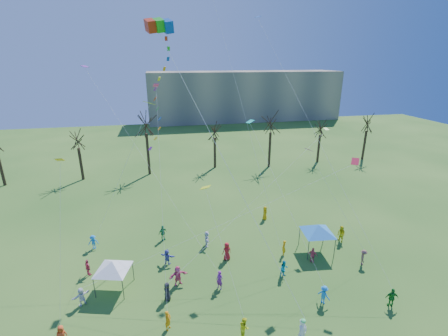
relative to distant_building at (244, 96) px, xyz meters
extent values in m
plane|color=#29581C|center=(-22.00, -82.00, -7.50)|extent=(160.00, 160.00, 0.00)
cube|color=gray|center=(0.00, 0.00, 0.00)|extent=(60.00, 14.00, 15.00)
cylinder|color=black|center=(-51.36, -47.23, -4.66)|extent=(0.44, 0.44, 5.69)
cylinder|color=black|center=(-39.93, -47.05, -4.86)|extent=(0.44, 0.44, 5.28)
cylinder|color=black|center=(-29.32, -46.70, -3.97)|extent=(0.44, 0.44, 7.06)
cylinder|color=black|center=(-17.77, -45.56, -4.77)|extent=(0.44, 0.44, 5.47)
cylinder|color=black|center=(-8.02, -47.11, -4.34)|extent=(0.44, 0.44, 6.32)
cylinder|color=black|center=(1.99, -46.38, -4.87)|extent=(0.44, 0.44, 5.26)
cylinder|color=black|center=(11.39, -46.72, -4.67)|extent=(0.44, 0.44, 5.67)
imported|color=white|center=(-18.56, -83.41, -6.44)|extent=(0.92, 0.81, 2.11)
cube|color=red|center=(-27.24, -74.17, 13.27)|extent=(0.90, 1.27, 1.12)
cube|color=#16AB17|center=(-26.67, -74.17, 13.27)|extent=(0.90, 1.27, 1.12)
cube|color=#0D45AD|center=(-26.09, -74.17, 13.27)|extent=(0.90, 1.27, 1.12)
cylinder|color=white|center=(-22.54, -78.95, 3.70)|extent=(0.02, 0.02, 21.70)
cylinder|color=#3F3F44|center=(-33.19, -75.84, -6.53)|extent=(0.08, 0.08, 1.93)
cylinder|color=#3F3F44|center=(-30.88, -76.48, -6.53)|extent=(0.08, 0.08, 1.93)
cylinder|color=#3F3F44|center=(-32.55, -73.53, -6.53)|extent=(0.08, 0.08, 1.93)
cylinder|color=#3F3F44|center=(-30.25, -74.17, -6.53)|extent=(0.08, 0.08, 1.93)
pyramid|color=white|center=(-31.72, -75.00, -5.15)|extent=(3.55, 3.55, 0.83)
cylinder|color=#3F3F44|center=(-13.78, -74.58, -6.43)|extent=(0.08, 0.08, 2.15)
cylinder|color=#3F3F44|center=(-11.13, -74.87, -6.43)|extent=(0.08, 0.08, 2.15)
cylinder|color=#3F3F44|center=(-13.49, -71.93, -6.43)|extent=(0.08, 0.08, 2.15)
cylinder|color=#3F3F44|center=(-10.84, -72.22, -6.43)|extent=(0.08, 0.08, 2.15)
pyramid|color=#297CD0|center=(-12.31, -73.40, -4.89)|extent=(4.07, 4.07, 0.92)
imported|color=#E04A1C|center=(-34.59, -80.05, -6.71)|extent=(0.78, 0.51, 1.58)
imported|color=orange|center=(-27.45, -80.22, -6.71)|extent=(0.64, 0.69, 1.58)
imported|color=yellow|center=(-22.23, -81.96, -6.68)|extent=(0.68, 0.84, 1.63)
imported|color=#1A80D7|center=(-15.14, -80.15, -6.70)|extent=(1.04, 1.19, 1.60)
imported|color=#1A7924|center=(-10.07, -81.58, -6.67)|extent=(1.05, 0.66, 1.66)
imported|color=white|center=(-34.09, -76.38, -6.72)|extent=(1.44, 1.23, 1.56)
imported|color=black|center=(-27.39, -77.21, -6.70)|extent=(0.62, 0.85, 1.61)
imported|color=#83238C|center=(-22.99, -76.81, -6.64)|extent=(0.73, 0.74, 1.72)
imported|color=#0C95AC|center=(-17.00, -76.43, -6.69)|extent=(0.92, 0.80, 1.61)
imported|color=brown|center=(-8.97, -76.35, -6.71)|extent=(1.06, 1.17, 1.58)
imported|color=#EA4E6C|center=(-34.31, -72.65, -6.70)|extent=(0.86, 0.99, 1.60)
imported|color=#565BBB|center=(-27.24, -72.45, -6.72)|extent=(1.49, 1.10, 1.56)
imported|color=#AE151E|center=(-21.51, -72.90, -6.59)|extent=(1.00, 0.75, 1.83)
imported|color=#FFA70D|center=(-15.79, -73.34, -6.70)|extent=(0.54, 0.67, 1.60)
imported|color=yellow|center=(-8.89, -72.36, -6.57)|extent=(0.91, 1.05, 1.85)
imported|color=#1B7EDA|center=(-34.60, -68.32, -6.72)|extent=(1.01, 0.58, 1.56)
imported|color=#1E8A4B|center=(-27.54, -68.11, -6.63)|extent=(1.08, 0.92, 1.73)
imported|color=white|center=(-23.06, -70.18, -6.66)|extent=(0.70, 1.62, 1.69)
imported|color=#DB9B0B|center=(-15.23, -65.92, -6.65)|extent=(0.73, 0.94, 1.69)
imported|color=#D3465B|center=(-13.53, -75.05, -6.71)|extent=(0.92, 0.94, 1.58)
imported|color=#DC497E|center=(-26.42, -75.53, -6.60)|extent=(1.76, 0.98, 1.81)
cube|color=#F2B60C|center=(-33.66, -77.02, 4.87)|extent=(0.49, 0.59, 0.33)
cylinder|color=white|center=(-34.12, -78.54, -0.67)|extent=(0.01, 0.01, 11.13)
cube|color=#E0259A|center=(-27.18, -66.67, 8.73)|extent=(0.61, 0.69, 0.35)
cylinder|color=white|center=(-27.32, -73.45, 1.26)|extent=(0.01, 0.01, 19.86)
cube|color=#D5ED19|center=(-23.95, -76.25, 1.75)|extent=(0.93, 0.86, 0.29)
cylinder|color=white|center=(-23.09, -79.10, -2.22)|extent=(0.01, 0.01, 9.62)
cube|color=#1CD4AD|center=(-18.70, -70.19, 5.54)|extent=(0.84, 0.78, 0.26)
cylinder|color=white|center=(-16.92, -75.17, -0.33)|extent=(0.01, 0.01, 15.50)
cube|color=blue|center=(-15.92, -62.70, 15.40)|extent=(0.75, 0.71, 0.19)
cylinder|color=white|center=(-12.99, -72.14, 4.60)|extent=(0.01, 0.01, 28.98)
cube|color=red|center=(-10.83, -75.63, 2.79)|extent=(0.90, 0.92, 0.46)
cylinder|color=white|center=(-22.46, -76.00, -1.71)|extent=(0.01, 0.01, 24.81)
cube|color=#7AC72E|center=(-9.43, -67.96, 3.93)|extent=(0.52, 0.65, 0.17)
cylinder|color=white|center=(-18.41, -72.59, -1.13)|extent=(0.01, 0.01, 22.43)
cube|color=purple|center=(-34.20, -62.47, 10.39)|extent=(0.89, 0.90, 0.19)
cylinder|color=white|center=(-28.59, -69.64, 2.09)|extent=(0.01, 0.01, 24.36)
cylinder|color=white|center=(-19.14, -70.05, 5.87)|extent=(0.01, 0.01, 27.30)
cube|color=#DC2495|center=(-14.44, -74.09, 3.60)|extent=(0.72, 0.64, 0.30)
cylinder|color=white|center=(-11.71, -75.22, -1.30)|extent=(0.01, 0.01, 11.11)
cube|color=#D6F019|center=(-27.75, -73.94, 7.99)|extent=(0.95, 0.87, 0.29)
cylinder|color=white|center=(-31.03, -73.29, 0.90)|extent=(0.01, 0.01, 15.33)
camera|label=1|loc=(-27.07, -98.24, 11.10)|focal=25.00mm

